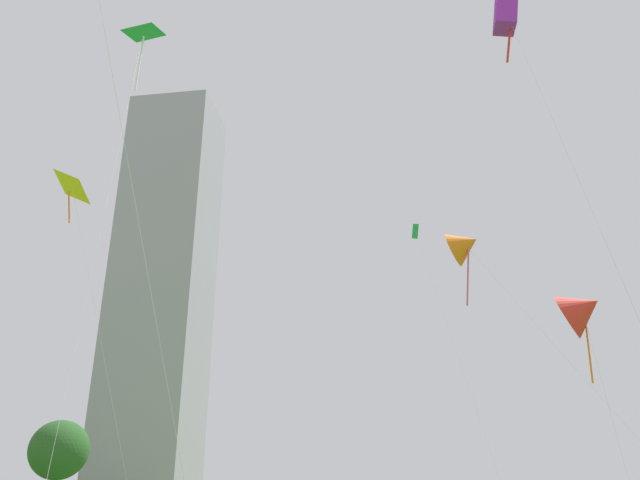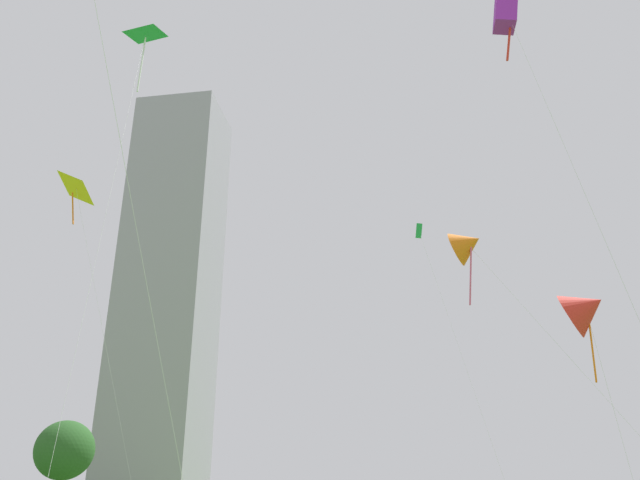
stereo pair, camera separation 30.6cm
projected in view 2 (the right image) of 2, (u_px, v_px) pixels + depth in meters
The scene contains 8 objects.
kite_flying_0 at pixel (419, 232), 52.23m from camera, with size 5.04×6.16×23.57m.
kite_flying_2 at pixel (586, 308), 36.09m from camera, with size 4.24×5.12×14.03m.
kite_flying_3 at pixel (468, 244), 38.85m from camera, with size 11.77×4.87×18.07m.
kite_flying_4 at pixel (145, 39), 39.45m from camera, with size 4.07×10.50×29.60m.
kite_flying_6 at pixel (506, 9), 28.41m from camera, with size 3.22×5.43×23.70m.
kite_flying_7 at pixel (77, 191), 44.65m from camera, with size 6.36×7.88×23.34m.
park_tree_0 at pixel (65, 450), 48.62m from camera, with size 4.44×4.44×8.24m.
distant_highrise_0 at pixel (169, 291), 153.51m from camera, with size 20.37×18.46×100.30m, color #939399.
Camera 2 is at (0.59, -15.73, 1.98)m, focal length 35.93 mm.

